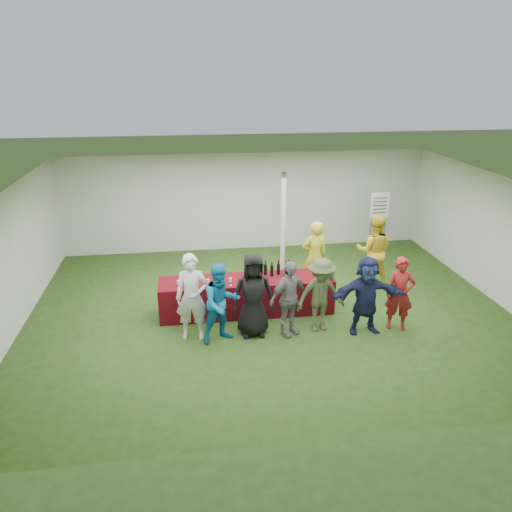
{
  "coord_description": "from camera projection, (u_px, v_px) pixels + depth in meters",
  "views": [
    {
      "loc": [
        -1.63,
        -9.36,
        4.84
      ],
      "look_at": [
        -0.29,
        0.02,
        1.25
      ],
      "focal_mm": 35.0,
      "sensor_mm": 36.0,
      "label": 1
    }
  ],
  "objects": [
    {
      "name": "wine_list_sign",
      "position": [
        379.0,
        210.0,
        13.14
      ],
      "size": [
        0.5,
        0.03,
        1.8
      ],
      "color": "slate",
      "rests_on": "ground"
    },
    {
      "name": "customer_0",
      "position": [
        192.0,
        297.0,
        9.26
      ],
      "size": [
        0.65,
        0.46,
        1.68
      ],
      "primitive_type": "imported",
      "rotation": [
        0.0,
        0.0,
        -0.09
      ],
      "color": "silver",
      "rests_on": "ground"
    },
    {
      "name": "staff_back",
      "position": [
        374.0,
        251.0,
        11.58
      ],
      "size": [
        0.99,
        0.88,
        1.7
      ],
      "primitive_type": "imported",
      "rotation": [
        0.0,
        0.0,
        2.81
      ],
      "color": "gold",
      "rests_on": "ground"
    },
    {
      "name": "customer_5",
      "position": [
        366.0,
        295.0,
        9.5
      ],
      "size": [
        1.44,
        0.46,
        1.55
      ],
      "primitive_type": "imported",
      "rotation": [
        0.0,
        0.0,
        -0.0
      ],
      "color": "#182044",
      "rests_on": "ground"
    },
    {
      "name": "water_bottle",
      "position": [
        252.0,
        273.0,
        10.34
      ],
      "size": [
        0.07,
        0.07,
        0.23
      ],
      "color": "silver",
      "rests_on": "serving_table"
    },
    {
      "name": "ground",
      "position": [
        270.0,
        311.0,
        10.6
      ],
      "size": [
        60.0,
        60.0,
        0.0
      ],
      "primitive_type": "plane",
      "color": "#284719",
      "rests_on": "ground"
    },
    {
      "name": "customer_4",
      "position": [
        321.0,
        295.0,
        9.57
      ],
      "size": [
        1.01,
        0.63,
        1.49
      ],
      "primitive_type": "imported",
      "rotation": [
        0.0,
        0.0,
        0.08
      ],
      "color": "#444E2E",
      "rests_on": "ground"
    },
    {
      "name": "customer_3",
      "position": [
        289.0,
        299.0,
        9.42
      ],
      "size": [
        0.94,
        0.73,
        1.49
      ],
      "primitive_type": "imported",
      "rotation": [
        0.0,
        0.0,
        0.48
      ],
      "color": "slate",
      "rests_on": "ground"
    },
    {
      "name": "bar_towel",
      "position": [
        320.0,
        273.0,
        10.54
      ],
      "size": [
        0.25,
        0.18,
        0.03
      ],
      "primitive_type": "cube",
      "color": "white",
      "rests_on": "serving_table"
    },
    {
      "name": "staff_pourer",
      "position": [
        314.0,
        257.0,
        11.28
      ],
      "size": [
        0.65,
        0.47,
        1.66
      ],
      "primitive_type": "imported",
      "rotation": [
        0.0,
        0.0,
        3.26
      ],
      "color": "gold",
      "rests_on": "ground"
    },
    {
      "name": "dump_bucket",
      "position": [
        328.0,
        275.0,
        10.27
      ],
      "size": [
        0.23,
        0.23,
        0.18
      ],
      "primitive_type": "cylinder",
      "color": "slate",
      "rests_on": "serving_table"
    },
    {
      "name": "customer_6",
      "position": [
        400.0,
        294.0,
        9.63
      ],
      "size": [
        0.63,
        0.51,
        1.48
      ],
      "primitive_type": "imported",
      "rotation": [
        0.0,
        0.0,
        -0.33
      ],
      "color": "maroon",
      "rests_on": "ground"
    },
    {
      "name": "wine_bottles",
      "position": [
        275.0,
        269.0,
        10.46
      ],
      "size": [
        0.72,
        0.15,
        0.32
      ],
      "color": "black",
      "rests_on": "serving_table"
    },
    {
      "name": "customer_2",
      "position": [
        253.0,
        295.0,
        9.39
      ],
      "size": [
        0.81,
        0.53,
        1.64
      ],
      "primitive_type": "imported",
      "rotation": [
        0.0,
        0.0,
        -0.01
      ],
      "color": "black",
      "rests_on": "ground"
    },
    {
      "name": "serving_table",
      "position": [
        247.0,
        296.0,
        10.42
      ],
      "size": [
        3.6,
        0.8,
        0.75
      ],
      "primitive_type": "cube",
      "color": "#57080D",
      "rests_on": "ground"
    },
    {
      "name": "wine_glasses",
      "position": [
        203.0,
        282.0,
        9.89
      ],
      "size": [
        1.09,
        0.09,
        0.16
      ],
      "color": "silver",
      "rests_on": "serving_table"
    },
    {
      "name": "tent",
      "position": [
        283.0,
        232.0,
        11.3
      ],
      "size": [
        10.0,
        10.0,
        10.0
      ],
      "color": "white",
      "rests_on": "ground"
    },
    {
      "name": "customer_1",
      "position": [
        221.0,
        303.0,
        9.19
      ],
      "size": [
        0.9,
        0.8,
        1.54
      ],
      "primitive_type": "imported",
      "rotation": [
        0.0,
        0.0,
        0.35
      ],
      "color": "#1471AF",
      "rests_on": "ground"
    }
  ]
}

